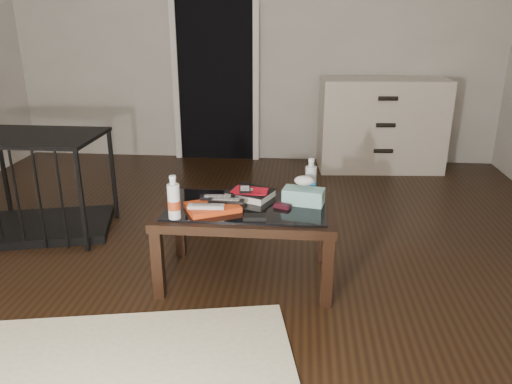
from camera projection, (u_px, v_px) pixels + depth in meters
ground at (217, 268)px, 3.11m from camera, size 5.00×5.00×0.00m
doorway at (215, 61)px, 5.10m from camera, size 0.90×0.08×2.07m
coffee_table at (246, 216)px, 2.87m from camera, size 1.00×0.60×0.46m
dresser at (381, 125)px, 4.93m from camera, size 1.23×0.59×0.90m
pet_crate at (42, 201)px, 3.55m from camera, size 1.02×0.81×0.71m
magazines at (212, 207)px, 2.78m from camera, size 0.34×0.31×0.03m
remote_silver at (206, 206)px, 2.72m from camera, size 0.20×0.06×0.02m
remote_black_front at (226, 201)px, 2.80m from camera, size 0.20×0.06×0.02m
remote_black_back at (218, 197)px, 2.85m from camera, size 0.20×0.07×0.02m
textbook at (250, 194)px, 2.96m from camera, size 0.31×0.28×0.05m
dvd_mailers at (249, 190)px, 2.94m from camera, size 0.22×0.17×0.01m
ipod at (245, 189)px, 2.92m from camera, size 0.08×0.11×0.02m
flip_phone at (282, 206)px, 2.81m from camera, size 0.10×0.08×0.02m
wallet at (255, 217)px, 2.66m from camera, size 0.12×0.08×0.02m
water_bottle_left at (174, 197)px, 2.63m from camera, size 0.07×0.07×0.24m
water_bottle_right at (311, 178)px, 2.93m from camera, size 0.08×0.08×0.24m
tissue_box at (303, 196)px, 2.86m from camera, size 0.25×0.16×0.09m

